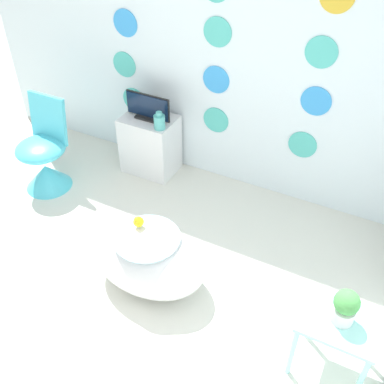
{
  "coord_description": "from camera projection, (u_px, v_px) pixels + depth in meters",
  "views": [
    {
      "loc": [
        1.42,
        -0.99,
        2.58
      ],
      "look_at": [
        0.38,
        1.03,
        0.71
      ],
      "focal_mm": 42.0,
      "sensor_mm": 36.0,
      "label": 1
    }
  ],
  "objects": [
    {
      "name": "tv",
      "position": [
        148.0,
        108.0,
        3.93
      ],
      "size": [
        0.43,
        0.12,
        0.23
      ],
      "color": "black",
      "rests_on": "tv_cabinet"
    },
    {
      "name": "side_table",
      "position": [
        338.0,
        328.0,
        2.53
      ],
      "size": [
        0.44,
        0.37,
        0.46
      ],
      "color": "#99E0D8",
      "rests_on": "ground_plane"
    },
    {
      "name": "ground_plane",
      "position": [
        64.0,
        355.0,
        2.82
      ],
      "size": [
        12.0,
        12.0,
        0.0
      ],
      "primitive_type": "plane",
      "color": "silver"
    },
    {
      "name": "wall_back_dotted",
      "position": [
        216.0,
        37.0,
        3.49
      ],
      "size": [
        4.64,
        0.05,
        2.6
      ],
      "color": "white",
      "rests_on": "ground_plane"
    },
    {
      "name": "potted_plant_left",
      "position": [
        345.0,
        306.0,
        2.41
      ],
      "size": [
        0.14,
        0.14,
        0.22
      ],
      "color": "white",
      "rests_on": "side_table"
    },
    {
      "name": "chair",
      "position": [
        45.0,
        161.0,
        3.98
      ],
      "size": [
        0.43,
        0.43,
        0.83
      ],
      "color": "#4CC6DB",
      "rests_on": "ground_plane"
    },
    {
      "name": "bathtub",
      "position": [
        149.0,
        259.0,
        3.13
      ],
      "size": [
        0.84,
        0.55,
        0.46
      ],
      "color": "white",
      "rests_on": "ground_plane"
    },
    {
      "name": "vase",
      "position": [
        159.0,
        122.0,
        3.82
      ],
      "size": [
        0.1,
        0.1,
        0.16
      ],
      "color": "#51B2AD",
      "rests_on": "tv_cabinet"
    },
    {
      "name": "tv_cabinet",
      "position": [
        150.0,
        144.0,
        4.17
      ],
      "size": [
        0.48,
        0.36,
        0.56
      ],
      "color": "silver",
      "rests_on": "ground_plane"
    },
    {
      "name": "rubber_duck",
      "position": [
        138.0,
        221.0,
        3.03
      ],
      "size": [
        0.07,
        0.08,
        0.09
      ],
      "color": "yellow",
      "rests_on": "bathtub"
    }
  ]
}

